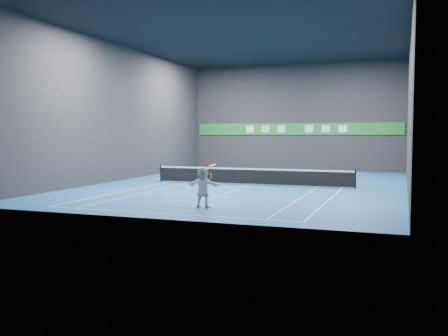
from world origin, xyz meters
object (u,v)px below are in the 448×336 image
(tennis_ball, at_px, (201,147))
(tennis_racket, at_px, (212,166))
(tennis_net, at_px, (251,176))
(player, at_px, (203,187))

(tennis_ball, bearing_deg, tennis_racket, 5.45)
(tennis_racket, bearing_deg, tennis_net, 96.88)
(player, bearing_deg, tennis_racket, -170.54)
(player, distance_m, tennis_net, 9.76)
(tennis_ball, distance_m, tennis_net, 9.95)
(tennis_ball, xyz_separation_m, tennis_net, (-0.69, 9.72, -2.04))
(tennis_net, bearing_deg, tennis_racket, -83.12)
(player, xyz_separation_m, tennis_net, (-0.77, 9.72, -0.33))
(tennis_ball, xyz_separation_m, tennis_racket, (0.48, 0.05, -0.84))
(player, distance_m, tennis_racket, 0.95)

